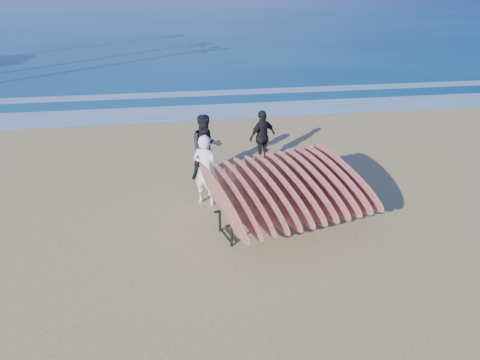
# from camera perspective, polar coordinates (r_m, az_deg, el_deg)

# --- Properties ---
(ground) EXTENTS (120.00, 120.00, 0.00)m
(ground) POSITION_cam_1_polar(r_m,az_deg,el_deg) (9.38, 0.82, -7.30)
(ground) COLOR tan
(ground) RESTS_ON ground
(ocean) EXTENTS (160.00, 160.00, 0.00)m
(ocean) POSITION_cam_1_polar(r_m,az_deg,el_deg) (63.04, -8.77, 19.75)
(ocean) COLOR navy
(ocean) RESTS_ON ground
(foam_near) EXTENTS (160.00, 160.00, 0.00)m
(foam_near) POSITION_cam_1_polar(r_m,az_deg,el_deg) (18.56, -4.81, 9.00)
(foam_near) COLOR white
(foam_near) RESTS_ON ground
(foam_far) EXTENTS (160.00, 160.00, 0.00)m
(foam_far) POSITION_cam_1_polar(r_m,az_deg,el_deg) (21.94, -5.65, 11.39)
(foam_far) COLOR white
(foam_far) RESTS_ON ground
(surfboard_rack) EXTENTS (3.79, 3.55, 1.51)m
(surfboard_rack) POSITION_cam_1_polar(r_m,az_deg,el_deg) (9.39, 6.36, -0.99)
(surfboard_rack) COLOR black
(surfboard_rack) RESTS_ON ground
(person_white) EXTENTS (0.78, 0.71, 1.78)m
(person_white) POSITION_cam_1_polar(r_m,az_deg,el_deg) (10.33, -4.61, 1.34)
(person_white) COLOR white
(person_white) RESTS_ON ground
(person_dark_a) EXTENTS (0.99, 0.84, 1.82)m
(person_dark_a) POSITION_cam_1_polar(r_m,az_deg,el_deg) (11.74, -4.55, 4.36)
(person_dark_a) COLOR black
(person_dark_a) RESTS_ON ground
(person_dark_b) EXTENTS (1.02, 0.79, 1.62)m
(person_dark_b) POSITION_cam_1_polar(r_m,az_deg,el_deg) (12.90, 3.01, 5.79)
(person_dark_b) COLOR black
(person_dark_b) RESTS_ON ground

